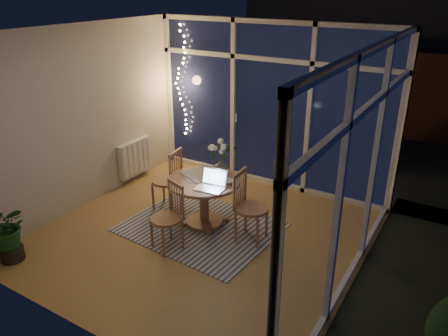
{
  "coord_description": "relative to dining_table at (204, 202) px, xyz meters",
  "views": [
    {
      "loc": [
        2.84,
        -4.08,
        3.11
      ],
      "look_at": [
        0.2,
        0.25,
        0.93
      ],
      "focal_mm": 35.0,
      "sensor_mm": 36.0,
      "label": 1
    }
  ],
  "objects": [
    {
      "name": "floor",
      "position": [
        0.13,
        -0.26,
        -0.34
      ],
      "size": [
        4.0,
        4.0,
        0.0
      ],
      "primitive_type": "plane",
      "color": "olive",
      "rests_on": "ground"
    },
    {
      "name": "ceiling",
      "position": [
        0.13,
        -0.26,
        2.26
      ],
      "size": [
        4.0,
        4.0,
        0.0
      ],
      "primitive_type": "plane",
      "color": "silver",
      "rests_on": "wall_back"
    },
    {
      "name": "wall_back",
      "position": [
        0.13,
        1.74,
        0.96
      ],
      "size": [
        4.0,
        0.04,
        2.6
      ],
      "primitive_type": "cube",
      "color": "beige",
      "rests_on": "floor"
    },
    {
      "name": "wall_front",
      "position": [
        0.13,
        -2.26,
        0.96
      ],
      "size": [
        4.0,
        0.04,
        2.6
      ],
      "primitive_type": "cube",
      "color": "beige",
      "rests_on": "floor"
    },
    {
      "name": "wall_left",
      "position": [
        -1.87,
        -0.26,
        0.96
      ],
      "size": [
        0.04,
        4.0,
        2.6
      ],
      "primitive_type": "cube",
      "color": "beige",
      "rests_on": "floor"
    },
    {
      "name": "wall_right",
      "position": [
        2.13,
        -0.26,
        0.96
      ],
      "size": [
        0.04,
        4.0,
        2.6
      ],
      "primitive_type": "cube",
      "color": "beige",
      "rests_on": "floor"
    },
    {
      "name": "window_wall_back",
      "position": [
        0.13,
        1.7,
        0.96
      ],
      "size": [
        4.0,
        0.1,
        2.6
      ],
      "primitive_type": "cube",
      "color": "silver",
      "rests_on": "floor"
    },
    {
      "name": "window_wall_right",
      "position": [
        2.09,
        -0.26,
        0.96
      ],
      "size": [
        0.1,
        4.0,
        2.6
      ],
      "primitive_type": "cube",
      "color": "silver",
      "rests_on": "floor"
    },
    {
      "name": "radiator",
      "position": [
        -1.81,
        0.64,
        0.06
      ],
      "size": [
        0.1,
        0.7,
        0.58
      ],
      "primitive_type": "cube",
      "color": "silver",
      "rests_on": "wall_left"
    },
    {
      "name": "fairy_lights",
      "position": [
        -1.52,
        1.62,
        1.18
      ],
      "size": [
        0.24,
        0.1,
        1.85
      ],
      "primitive_type": null,
      "color": "#FFC266",
      "rests_on": "window_wall_back"
    },
    {
      "name": "garden_patio",
      "position": [
        0.63,
        4.74,
        -0.4
      ],
      "size": [
        12.0,
        6.0,
        0.1
      ],
      "primitive_type": "cube",
      "color": "black",
      "rests_on": "ground"
    },
    {
      "name": "garden_fence",
      "position": [
        0.13,
        5.24,
        0.56
      ],
      "size": [
        11.0,
        0.08,
        1.8
      ],
      "primitive_type": "cube",
      "color": "#3C2316",
      "rests_on": "ground"
    },
    {
      "name": "neighbour_roof",
      "position": [
        0.43,
        8.24,
        1.86
      ],
      "size": [
        7.0,
        3.0,
        2.2
      ],
      "primitive_type": "cube",
      "color": "#2E3138",
      "rests_on": "ground"
    },
    {
      "name": "garden_shrubs",
      "position": [
        -0.67,
        3.14,
        0.11
      ],
      "size": [
        0.9,
        0.9,
        0.9
      ],
      "primitive_type": "sphere",
      "color": "black",
      "rests_on": "ground"
    },
    {
      "name": "rug",
      "position": [
        -0.0,
        -0.1,
        -0.33
      ],
      "size": [
        2.07,
        1.7,
        0.01
      ],
      "primitive_type": "cube",
      "rotation": [
        0.0,
        0.0,
        -0.06
      ],
      "color": "beige",
      "rests_on": "floor"
    },
    {
      "name": "dining_table",
      "position": [
        0.0,
        0.0,
        0.0
      ],
      "size": [
        1.06,
        1.06,
        0.68
      ],
      "primitive_type": "cylinder",
      "rotation": [
        0.0,
        0.0,
        -0.06
      ],
      "color": "#8E5E40",
      "rests_on": "floor"
    },
    {
      "name": "chair_left",
      "position": [
        -0.72,
        0.1,
        0.13
      ],
      "size": [
        0.5,
        0.5,
        0.95
      ],
      "primitive_type": "cube",
      "rotation": [
        0.0,
        0.0,
        -1.43
      ],
      "color": "#8E5E40",
      "rests_on": "floor"
    },
    {
      "name": "chair_right",
      "position": [
        0.73,
        -0.01,
        0.14
      ],
      "size": [
        0.47,
        0.47,
        0.96
      ],
      "primitive_type": "cube",
      "rotation": [
        0.0,
        0.0,
        1.63
      ],
      "color": "#8E5E40",
      "rests_on": "floor"
    },
    {
      "name": "chair_front",
      "position": [
        -0.07,
        -0.73,
        0.1
      ],
      "size": [
        0.52,
        0.52,
        0.88
      ],
      "primitive_type": "cube",
      "rotation": [
        0.0,
        0.0,
        -0.35
      ],
      "color": "#8E5E40",
      "rests_on": "floor"
    },
    {
      "name": "laptop",
      "position": [
        0.23,
        -0.2,
        0.47
      ],
      "size": [
        0.38,
        0.33,
        0.26
      ],
      "primitive_type": null,
      "rotation": [
        0.0,
        0.0,
        0.09
      ],
      "color": "silver",
      "rests_on": "dining_table"
    },
    {
      "name": "flower_vase",
      "position": [
        0.08,
        0.33,
        0.45
      ],
      "size": [
        0.21,
        0.21,
        0.21
      ],
      "primitive_type": "imported",
      "rotation": [
        0.0,
        0.0,
        -0.06
      ],
      "color": "silver",
      "rests_on": "dining_table"
    },
    {
      "name": "bowl",
      "position": [
        0.33,
        0.09,
        0.36
      ],
      "size": [
        0.16,
        0.16,
        0.04
      ],
      "primitive_type": "imported",
      "rotation": [
        0.0,
        0.0,
        -0.06
      ],
      "color": "silver",
      "rests_on": "dining_table"
    },
    {
      "name": "newspapers",
      "position": [
        -0.16,
        0.09,
        0.35
      ],
      "size": [
        0.5,
        0.45,
        0.02
      ],
      "primitive_type": "cube",
      "rotation": [
        0.0,
        0.0,
        -0.45
      ],
      "color": "silver",
      "rests_on": "dining_table"
    },
    {
      "name": "phone",
      "position": [
        0.05,
        -0.03,
        0.35
      ],
      "size": [
        0.12,
        0.08,
        0.01
      ],
      "primitive_type": "cube",
      "rotation": [
        0.0,
        0.0,
        0.28
      ],
      "color": "black",
      "rests_on": "dining_table"
    },
    {
      "name": "potted_plant",
      "position": [
        -1.52,
        -1.9,
        0.04
      ],
      "size": [
        0.66,
        0.62,
        0.76
      ],
      "primitive_type": "imported",
      "rotation": [
        0.0,
        0.0,
        -0.33
      ],
      "color": "#19481F",
      "rests_on": "floor"
    }
  ]
}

